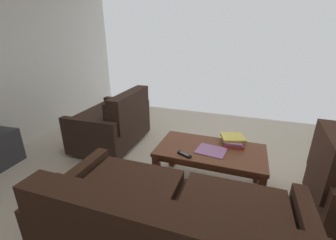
% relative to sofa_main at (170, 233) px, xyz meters
% --- Properties ---
extents(ground_plane, '(5.88, 4.91, 0.01)m').
position_rel_sofa_main_xyz_m(ground_plane, '(-0.08, -1.13, -0.37)').
color(ground_plane, beige).
extents(sofa_main, '(1.75, 0.91, 0.84)m').
position_rel_sofa_main_xyz_m(sofa_main, '(0.00, 0.00, 0.00)').
color(sofa_main, black).
rests_on(sofa_main, ground).
extents(loveseat_near, '(0.87, 1.18, 0.85)m').
position_rel_sofa_main_xyz_m(loveseat_near, '(1.45, -1.62, -0.00)').
color(loveseat_near, black).
rests_on(loveseat_near, ground).
extents(coffee_table, '(1.13, 0.62, 0.47)m').
position_rel_sofa_main_xyz_m(coffee_table, '(-0.09, -1.07, 0.04)').
color(coffee_table, brown).
rests_on(coffee_table, ground).
extents(book_stack, '(0.30, 0.30, 0.08)m').
position_rel_sofa_main_xyz_m(book_stack, '(-0.30, -1.29, 0.15)').
color(book_stack, '#C63833').
rests_on(book_stack, coffee_table).
extents(tv_remote, '(0.16, 0.11, 0.02)m').
position_rel_sofa_main_xyz_m(tv_remote, '(0.14, -0.85, 0.12)').
color(tv_remote, black).
rests_on(tv_remote, coffee_table).
extents(loose_magazine, '(0.32, 0.28, 0.01)m').
position_rel_sofa_main_xyz_m(loose_magazine, '(-0.10, -1.03, 0.11)').
color(loose_magazine, '#996699').
rests_on(loose_magazine, coffee_table).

